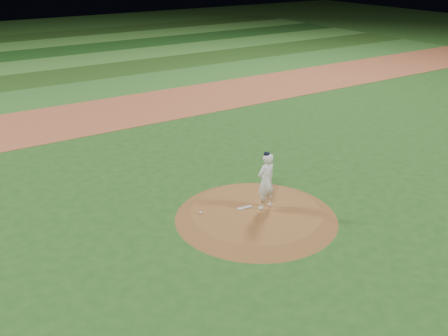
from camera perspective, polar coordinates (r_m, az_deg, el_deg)
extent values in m
plane|color=#23521A|center=(17.04, 3.67, -5.65)|extent=(120.00, 120.00, 0.00)
cube|color=#A55333|center=(28.61, -13.25, 6.06)|extent=(70.00, 6.00, 0.02)
cube|color=#2F6926|center=(33.67, -16.58, 8.30)|extent=(70.00, 5.00, 0.02)
cube|color=#224717|center=(38.37, -18.86, 9.80)|extent=(70.00, 5.00, 0.02)
cube|color=#3A792C|center=(43.14, -20.66, 10.97)|extent=(70.00, 5.00, 0.02)
cube|color=#174315|center=(47.95, -22.10, 11.89)|extent=(70.00, 5.00, 0.02)
cube|color=#3D7C2D|center=(52.80, -23.29, 12.64)|extent=(70.00, 5.00, 0.02)
cone|color=brown|center=(16.97, 3.69, -5.29)|extent=(5.50, 5.50, 0.25)
cube|color=beige|center=(17.08, 2.38, -4.54)|extent=(0.55, 0.22, 0.03)
ellipsoid|color=beige|center=(16.73, -2.70, -5.11)|extent=(0.11, 0.11, 0.06)
imported|color=white|center=(16.70, 4.81, -1.51)|extent=(0.78, 0.56, 1.99)
ellipsoid|color=black|center=(16.31, 4.92, 1.60)|extent=(0.22, 0.22, 0.15)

